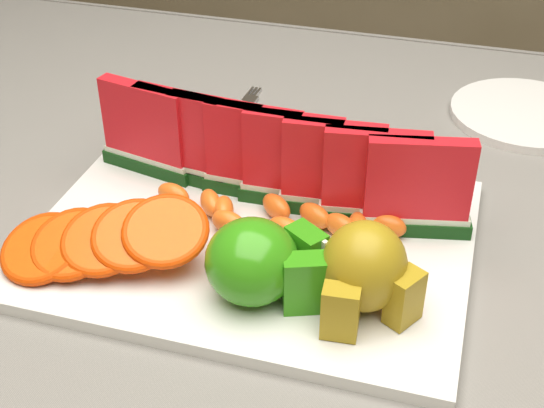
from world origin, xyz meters
The scene contains 11 objects.
table centered at (0.00, 0.00, 0.65)m, with size 1.40×0.90×0.75m.
tablecloth centered at (0.00, 0.00, 0.72)m, with size 1.53×1.03×0.20m.
platter centered at (-0.02, -0.02, 0.76)m, with size 0.40×0.30×0.01m.
apple_cluster centered at (0.01, -0.10, 0.80)m, with size 0.11×0.09×0.07m.
pear_cluster centered at (0.10, -0.09, 0.81)m, with size 0.10×0.10×0.08m.
side_plate centered at (0.22, 0.31, 0.76)m, with size 0.23×0.23×0.01m.
fork centered at (-0.11, 0.19, 0.76)m, with size 0.02×0.20×0.00m.
watermelon_row centered at (-0.02, 0.04, 0.82)m, with size 0.39×0.07×0.10m.
orange_fan_front centered at (-0.13, -0.10, 0.80)m, with size 0.20×0.12×0.05m.
orange_fan_back centered at (-0.07, 0.11, 0.79)m, with size 0.24×0.11×0.04m.
tangerine_segments centered at (0.00, 0.00, 0.78)m, with size 0.25×0.07×0.02m.
Camera 1 is at (0.16, -0.56, 1.19)m, focal length 50.00 mm.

